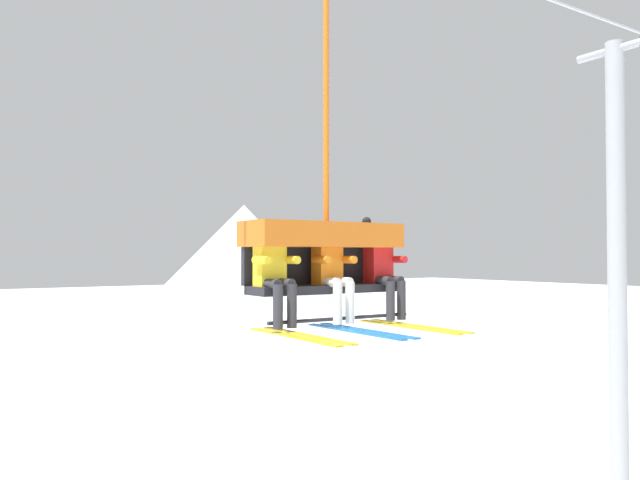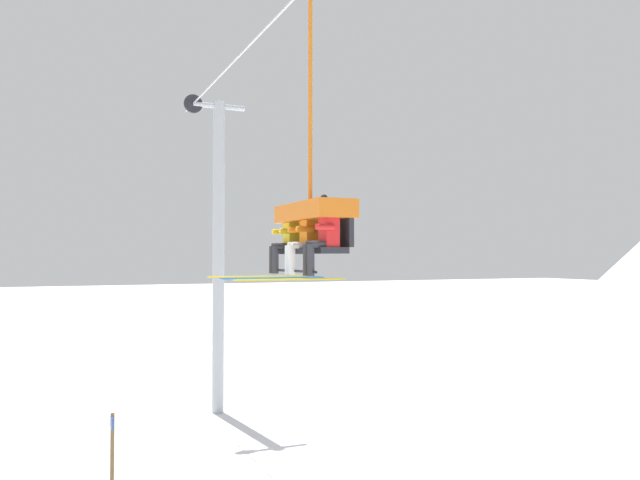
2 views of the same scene
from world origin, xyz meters
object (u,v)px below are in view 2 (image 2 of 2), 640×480
Objects in this scene: skier_orange at (302,238)px; trail_sign at (112,448)px; lift_tower_near at (218,248)px; skier_yellow at (285,239)px; chairlift_chair at (314,216)px; skier_red at (322,235)px.

trail_sign is (-3.55, -2.62, -4.12)m from skier_orange.
skier_orange is (9.09, -0.93, 0.04)m from lift_tower_near.
lift_tower_near reaches higher than skier_yellow.
trail_sign is at bearing -141.34° from chairlift_chair.
skier_orange is at bearing -90.00° from chairlift_chair.
skier_orange is 1.00× the size of skier_red.
chairlift_chair is at bearing 90.00° from skier_orange.
skier_red is (0.79, 0.01, 0.02)m from skier_orange.
skier_yellow is 1.00× the size of skier_red.
lift_tower_near is at bearing 174.65° from skier_red.
skier_orange is 6.04m from trail_sign.
lift_tower_near is at bearing 174.15° from skier_orange.
skier_yellow is 5.61m from trail_sign.
skier_yellow reaches higher than trail_sign.
skier_orange is at bearing 0.00° from skier_yellow.
chairlift_chair is 2.91× the size of skier_red.
lift_tower_near reaches higher than chairlift_chair.
skier_red is at bearing -5.35° from lift_tower_near.
skier_red is (1.58, 0.01, 0.02)m from skier_yellow.
chairlift_chair is 0.90m from skier_yellow.
skier_yellow is (8.30, -0.93, 0.04)m from lift_tower_near.
chairlift_chair is 3.09× the size of trail_sign.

